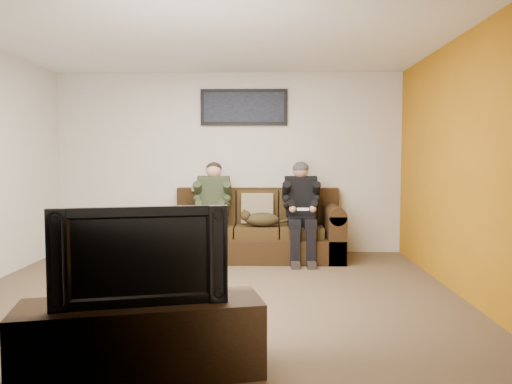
{
  "coord_description": "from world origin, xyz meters",
  "views": [
    {
      "loc": [
        0.58,
        -5.01,
        1.38
      ],
      "look_at": [
        0.42,
        1.2,
        0.95
      ],
      "focal_mm": 35.0,
      "sensor_mm": 36.0,
      "label": 1
    }
  ],
  "objects_px": {
    "person_right": "(301,205)",
    "person_left": "(213,205)",
    "cat": "(261,219)",
    "sofa": "(257,232)",
    "tv_stand": "(142,339)",
    "television": "(140,254)",
    "framed_poster": "(244,107)"
  },
  "relations": [
    {
      "from": "framed_poster",
      "to": "tv_stand",
      "type": "height_order",
      "value": "framed_poster"
    },
    {
      "from": "sofa",
      "to": "person_left",
      "type": "xyz_separation_m",
      "value": [
        -0.59,
        -0.19,
        0.39
      ]
    },
    {
      "from": "cat",
      "to": "tv_stand",
      "type": "relative_size",
      "value": 0.43
    },
    {
      "from": "person_right",
      "to": "television",
      "type": "relative_size",
      "value": 1.25
    },
    {
      "from": "person_left",
      "to": "tv_stand",
      "type": "xyz_separation_m",
      "value": [
        -0.05,
        -3.59,
        -0.51
      ]
    },
    {
      "from": "cat",
      "to": "person_left",
      "type": "bearing_deg",
      "value": 174.51
    },
    {
      "from": "framed_poster",
      "to": "sofa",
      "type": "bearing_deg",
      "value": -62.47
    },
    {
      "from": "cat",
      "to": "television",
      "type": "xyz_separation_m",
      "value": [
        -0.69,
        -3.53,
        0.22
      ]
    },
    {
      "from": "person_right",
      "to": "person_left",
      "type": "bearing_deg",
      "value": -179.98
    },
    {
      "from": "sofa",
      "to": "framed_poster",
      "type": "xyz_separation_m",
      "value": [
        -0.2,
        0.38,
        1.74
      ]
    },
    {
      "from": "tv_stand",
      "to": "television",
      "type": "xyz_separation_m",
      "value": [
        0.0,
        0.0,
        0.54
      ]
    },
    {
      "from": "person_left",
      "to": "framed_poster",
      "type": "relative_size",
      "value": 1.05
    },
    {
      "from": "person_left",
      "to": "framed_poster",
      "type": "distance_m",
      "value": 1.52
    },
    {
      "from": "cat",
      "to": "framed_poster",
      "type": "xyz_separation_m",
      "value": [
        -0.25,
        0.64,
        1.54
      ]
    },
    {
      "from": "cat",
      "to": "sofa",
      "type": "bearing_deg",
      "value": 101.47
    },
    {
      "from": "sofa",
      "to": "cat",
      "type": "distance_m",
      "value": 0.33
    },
    {
      "from": "sofa",
      "to": "person_right",
      "type": "height_order",
      "value": "person_right"
    },
    {
      "from": "person_right",
      "to": "framed_poster",
      "type": "xyz_separation_m",
      "value": [
        -0.79,
        0.58,
        1.35
      ]
    },
    {
      "from": "person_right",
      "to": "television",
      "type": "height_order",
      "value": "person_right"
    },
    {
      "from": "framed_poster",
      "to": "person_left",
      "type": "bearing_deg",
      "value": -124.37
    },
    {
      "from": "cat",
      "to": "person_right",
      "type": "bearing_deg",
      "value": 6.57
    },
    {
      "from": "sofa",
      "to": "television",
      "type": "xyz_separation_m",
      "value": [
        -0.64,
        -3.78,
        0.43
      ]
    },
    {
      "from": "person_right",
      "to": "cat",
      "type": "xyz_separation_m",
      "value": [
        -0.54,
        -0.06,
        -0.19
      ]
    },
    {
      "from": "cat",
      "to": "tv_stand",
      "type": "xyz_separation_m",
      "value": [
        -0.69,
        -3.53,
        -0.32
      ]
    },
    {
      "from": "sofa",
      "to": "cat",
      "type": "relative_size",
      "value": 3.5
    },
    {
      "from": "person_left",
      "to": "television",
      "type": "height_order",
      "value": "person_left"
    },
    {
      "from": "person_left",
      "to": "cat",
      "type": "xyz_separation_m",
      "value": [
        0.65,
        -0.06,
        -0.18
      ]
    },
    {
      "from": "cat",
      "to": "tv_stand",
      "type": "bearing_deg",
      "value": -101.1
    },
    {
      "from": "television",
      "to": "tv_stand",
      "type": "bearing_deg",
      "value": -103.94
    },
    {
      "from": "person_left",
      "to": "television",
      "type": "bearing_deg",
      "value": -90.73
    },
    {
      "from": "tv_stand",
      "to": "person_left",
      "type": "bearing_deg",
      "value": 75.34
    },
    {
      "from": "person_right",
      "to": "tv_stand",
      "type": "height_order",
      "value": "person_right"
    }
  ]
}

